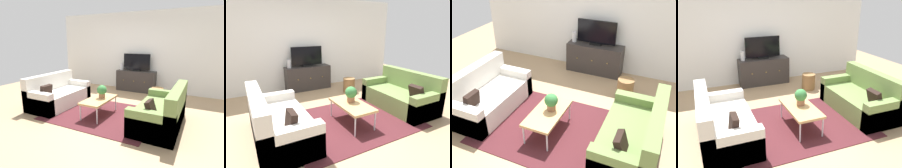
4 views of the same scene
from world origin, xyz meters
The scene contains 11 objects.
ground_plane centered at (0.00, 0.00, 0.00)m, with size 10.00×10.00×0.00m, color tan.
wall_back centered at (0.00, 2.55, 1.35)m, with size 6.40×0.12×2.70m, color white.
area_rug centered at (0.00, -0.15, 0.01)m, with size 2.50×1.90×0.01m, color #4C1E23.
couch_left_side centered at (-1.44, -0.10, 0.28)m, with size 0.87×1.69×0.85m.
couch_right_side centered at (1.44, -0.10, 0.28)m, with size 0.87×1.69×0.85m.
coffee_table centered at (-0.03, -0.23, 0.38)m, with size 0.51×0.99×0.42m.
potted_plant centered at (0.00, -0.15, 0.59)m, with size 0.23×0.23×0.31m.
tv_console centered at (-0.02, 2.27, 0.36)m, with size 1.34×0.47×0.71m.
flat_screen_tv centered at (-0.02, 2.29, 1.00)m, with size 0.94×0.16×0.59m.
glass_vase centered at (-0.57, 2.27, 0.83)m, with size 0.11×0.11×0.24m, color silver.
wicker_basket centered at (0.94, 1.43, 0.20)m, with size 0.34×0.34×0.41m, color olive.
Camera 1 is at (2.11, -3.78, 1.75)m, focal length 29.72 mm.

